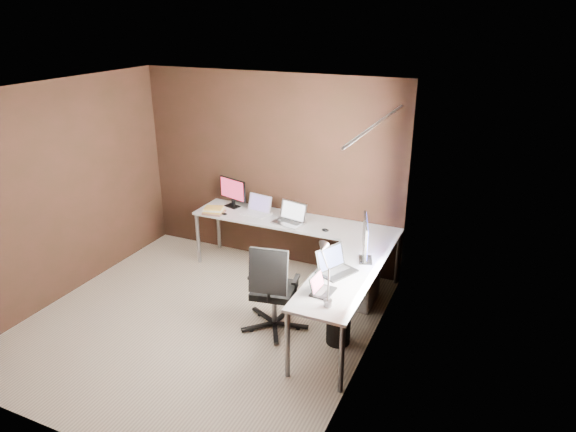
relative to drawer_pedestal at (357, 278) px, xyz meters
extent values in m
cube|color=beige|center=(-1.43, -1.15, -0.30)|extent=(3.60, 3.60, 0.00)
cube|color=white|center=(-1.43, -1.15, 2.20)|extent=(3.60, 3.60, 0.00)
cube|color=black|center=(-1.43, 0.65, 0.95)|extent=(3.60, 0.00, 2.50)
cube|color=black|center=(-1.43, -2.95, 0.95)|extent=(3.60, 0.00, 2.50)
cube|color=black|center=(-3.23, -1.15, 0.95)|extent=(0.00, 3.60, 2.50)
cube|color=black|center=(0.37, -1.15, 0.95)|extent=(0.00, 3.60, 2.50)
cube|color=white|center=(0.36, -0.80, 1.15)|extent=(0.00, 1.00, 1.30)
cube|color=orange|center=(0.32, -1.53, 0.95)|extent=(0.01, 0.35, 2.00)
cube|color=orange|center=(0.32, -0.08, 0.95)|extent=(0.01, 0.35, 2.00)
cylinder|color=slate|center=(0.32, -0.80, 1.98)|extent=(0.02, 1.90, 0.02)
cube|color=silver|center=(-0.96, 0.35, 0.41)|extent=(2.65, 0.60, 0.03)
cube|color=silver|center=(0.07, -0.78, 0.41)|extent=(0.60, 1.65, 0.03)
cylinder|color=slate|center=(-2.24, 0.09, 0.05)|extent=(0.05, 0.05, 0.70)
cylinder|color=slate|center=(-2.24, 0.61, 0.05)|extent=(0.05, 0.05, 0.70)
cylinder|color=slate|center=(-0.19, -1.56, 0.05)|extent=(0.05, 0.05, 0.70)
cylinder|color=slate|center=(0.33, -1.56, 0.05)|extent=(0.05, 0.05, 0.70)
cylinder|color=slate|center=(0.33, 0.61, 0.05)|extent=(0.05, 0.05, 0.70)
cube|color=silver|center=(0.00, 0.00, 0.00)|extent=(0.42, 0.50, 0.60)
cube|color=black|center=(-1.91, 0.46, 0.44)|extent=(0.23, 0.18, 0.01)
cube|color=black|center=(-1.90, 0.48, 0.49)|extent=(0.05, 0.04, 0.09)
cube|color=black|center=(-1.90, 0.48, 0.68)|extent=(0.44, 0.15, 0.29)
cube|color=#B82546|center=(-1.90, 0.46, 0.68)|extent=(0.40, 0.12, 0.26)
cube|color=black|center=(0.18, -0.36, 0.44)|extent=(0.19, 0.24, 0.01)
cube|color=black|center=(0.16, -0.37, 0.49)|extent=(0.04, 0.05, 0.10)
cube|color=black|center=(0.16, -0.37, 0.71)|extent=(0.20, 0.54, 0.35)
cube|color=#1A28C2|center=(0.17, -0.36, 0.71)|extent=(0.17, 0.50, 0.32)
cube|color=silver|center=(-1.49, 0.35, 0.44)|extent=(0.38, 0.30, 0.02)
cube|color=silver|center=(-1.48, 0.44, 0.55)|extent=(0.36, 0.12, 0.22)
cube|color=#625088|center=(-1.48, 0.43, 0.55)|extent=(0.31, 0.10, 0.19)
cube|color=silver|center=(-0.98, 0.24, 0.44)|extent=(0.42, 0.34, 0.02)
cube|color=silver|center=(-0.96, 0.34, 0.56)|extent=(0.38, 0.15, 0.24)
cube|color=silver|center=(-0.96, 0.33, 0.56)|extent=(0.34, 0.12, 0.20)
cube|color=black|center=(-0.01, -0.74, 0.44)|extent=(0.39, 0.45, 0.02)
cube|color=black|center=(-0.10, -0.70, 0.56)|extent=(0.22, 0.37, 0.23)
cube|color=#1B203A|center=(-0.09, -0.70, 0.56)|extent=(0.19, 0.32, 0.20)
cube|color=black|center=(0.00, -1.17, 0.44)|extent=(0.20, 0.27, 0.02)
cube|color=black|center=(-0.07, -1.17, 0.53)|extent=(0.07, 0.26, 0.16)
cube|color=#B65373|center=(-0.06, -1.17, 0.53)|extent=(0.05, 0.23, 0.14)
cube|color=#966451|center=(-2.01, 0.15, 0.44)|extent=(0.28, 0.23, 0.03)
cube|color=gold|center=(-2.01, 0.15, 0.47)|extent=(0.27, 0.22, 0.02)
cube|color=white|center=(-2.01, 0.15, 0.49)|extent=(0.29, 0.25, 0.02)
cube|color=gold|center=(-2.01, 0.15, 0.50)|extent=(0.27, 0.24, 0.02)
ellipsoid|color=black|center=(-1.85, 0.15, 0.45)|extent=(0.09, 0.07, 0.03)
ellipsoid|color=black|center=(-0.47, 0.18, 0.45)|extent=(0.10, 0.07, 0.04)
cylinder|color=slate|center=(0.12, -1.37, 0.46)|extent=(0.08, 0.08, 0.06)
cylinder|color=slate|center=(0.12, -1.37, 0.65)|extent=(0.02, 0.02, 0.32)
cylinder|color=slate|center=(0.07, -1.34, 0.87)|extent=(0.02, 0.17, 0.24)
cone|color=slate|center=(0.02, -1.27, 0.95)|extent=(0.10, 0.13, 0.13)
cylinder|color=slate|center=(-0.65, -0.87, -0.06)|extent=(0.06, 0.06, 0.36)
cube|color=black|center=(-0.65, -0.87, 0.14)|extent=(0.50, 0.50, 0.08)
cube|color=black|center=(-0.62, -1.07, 0.47)|extent=(0.41, 0.18, 0.47)
cylinder|color=black|center=(0.07, -0.86, -0.16)|extent=(0.29, 0.29, 0.29)
camera|label=1|loc=(1.41, -5.13, 2.89)|focal=32.00mm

